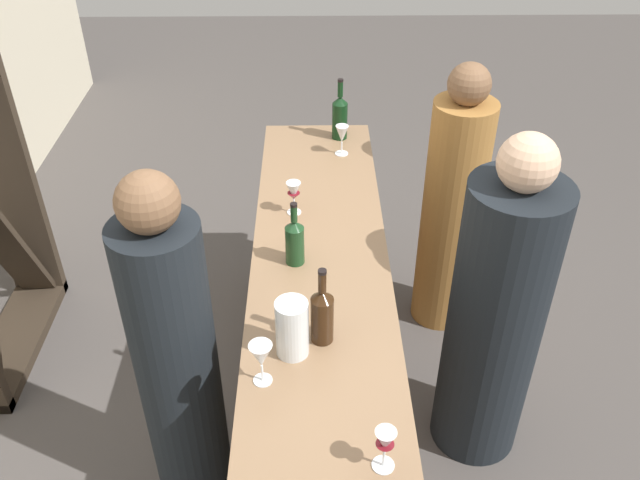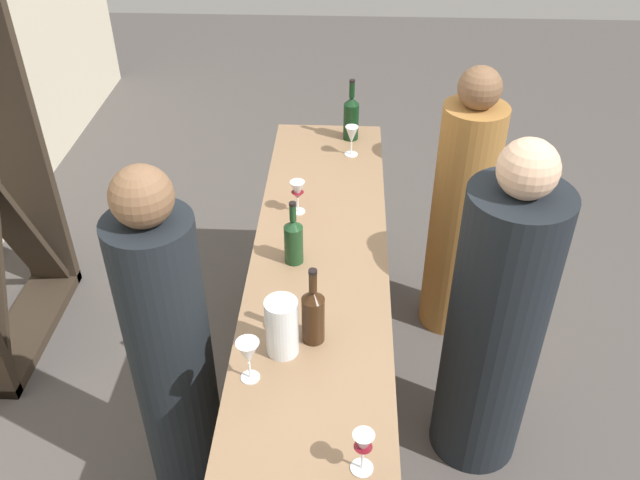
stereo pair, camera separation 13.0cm
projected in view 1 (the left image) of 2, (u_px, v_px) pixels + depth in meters
ground_plane at (320, 407)px, 3.32m from camera, size 12.00×12.00×0.00m
bar_counter at (320, 335)px, 3.03m from camera, size 2.24×0.55×0.98m
wine_bottle_leftmost_amber_brown at (323, 314)px, 2.26m from camera, size 0.08×0.08×0.31m
wine_bottle_second_left_olive_green at (295, 240)px, 2.61m from camera, size 0.08×0.08×0.28m
wine_bottle_center_dark_green at (340, 116)px, 3.45m from camera, size 0.08×0.08×0.32m
wine_glass_near_left at (385, 443)px, 1.85m from camera, size 0.07×0.07×0.15m
wine_glass_near_center at (342, 135)px, 3.32m from camera, size 0.07×0.07×0.16m
wine_glass_near_right at (294, 193)px, 2.90m from camera, size 0.06×0.06×0.15m
wine_glass_far_left at (261, 356)px, 2.11m from camera, size 0.08×0.08×0.16m
water_pitcher at (292, 328)px, 2.21m from camera, size 0.11×0.11×0.22m
person_left_guest at (495, 320)px, 2.77m from camera, size 0.48×0.48×1.58m
person_center_guest at (452, 212)px, 3.46m from camera, size 0.34×0.34×1.50m
person_right_guest at (178, 369)px, 2.51m from camera, size 0.36×0.36×1.60m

